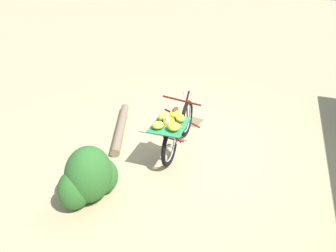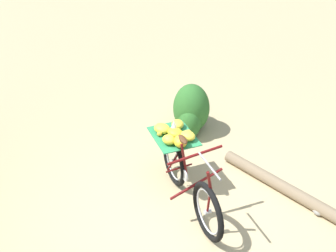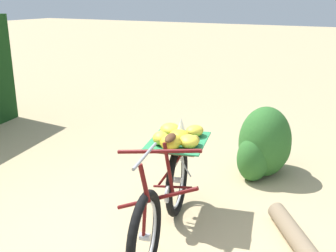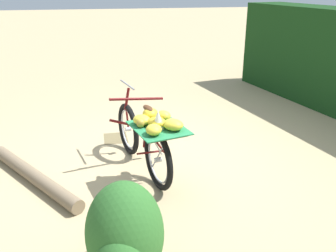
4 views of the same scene
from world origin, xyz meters
name	(u,v)px [view 1 (image 1 of 4)]	position (x,y,z in m)	size (l,w,h in m)	color
ground_plane	(197,147)	(0.00, 0.00, 0.00)	(60.00, 60.00, 0.00)	tan
bicycle	(176,128)	(-0.39, 0.24, 0.53)	(1.80, 0.86, 1.03)	black
fallen_log	(121,127)	(-0.32, 1.63, 0.08)	(0.17, 0.17, 1.94)	#7F6B51
shrub_cluster	(89,178)	(-2.10, 0.66, 0.38)	(0.91, 0.63, 0.87)	#2D6628
path_stone	(125,116)	(0.16, 1.92, 0.05)	(0.16, 0.13, 0.10)	gray
leaf_litter_patch	(193,122)	(0.84, 0.56, 0.00)	(0.44, 0.36, 0.01)	olive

